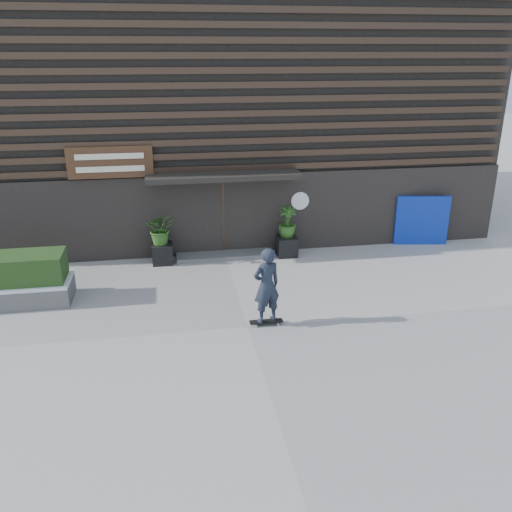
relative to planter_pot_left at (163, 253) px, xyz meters
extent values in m
plane|color=#A09E98|center=(1.90, -4.40, -0.30)|extent=(80.00, 80.00, 0.00)
cube|color=#525350|center=(1.90, 0.20, -0.24)|extent=(3.00, 0.80, 0.12)
cube|color=black|center=(0.00, 0.00, 0.00)|extent=(0.60, 0.60, 0.60)
imported|color=#2D591E|center=(0.00, 0.00, 0.78)|extent=(0.86, 0.75, 0.96)
cube|color=black|center=(3.80, 0.00, 0.00)|extent=(0.60, 0.60, 0.60)
imported|color=#2D591E|center=(3.80, 0.00, 0.78)|extent=(0.54, 0.54, 0.96)
cube|color=#4C4C4A|center=(-4.05, -2.13, -0.05)|extent=(3.50, 1.20, 0.50)
cube|color=#0C26A0|center=(8.34, 0.30, 0.51)|extent=(1.72, 0.40, 1.62)
cube|color=black|center=(1.90, 5.60, 3.70)|extent=(18.00, 10.00, 8.00)
cube|color=black|center=(1.90, 0.54, 0.95)|extent=(18.00, 0.12, 2.50)
cube|color=#38281E|center=(1.90, 0.48, 2.40)|extent=(17.60, 0.08, 0.18)
cube|color=#38281E|center=(1.90, 0.48, 2.79)|extent=(17.60, 0.08, 0.18)
cube|color=#38281E|center=(1.90, 0.48, 3.18)|extent=(17.60, 0.08, 0.18)
cube|color=#38281E|center=(1.90, 0.48, 3.58)|extent=(17.60, 0.08, 0.18)
cube|color=#38281E|center=(1.90, 0.48, 3.97)|extent=(17.60, 0.08, 0.18)
cube|color=#38281E|center=(1.90, 0.48, 4.36)|extent=(17.60, 0.08, 0.18)
cube|color=#38281E|center=(1.90, 0.48, 4.75)|extent=(17.60, 0.08, 0.18)
cube|color=#38281E|center=(1.90, 0.48, 5.15)|extent=(17.60, 0.08, 0.18)
cube|color=#38281E|center=(1.90, 0.48, 5.54)|extent=(17.60, 0.08, 0.18)
cube|color=#38281E|center=(1.90, 0.48, 5.93)|extent=(17.60, 0.08, 0.18)
cube|color=#38281E|center=(1.90, 0.48, 6.32)|extent=(17.60, 0.08, 0.18)
cube|color=#38281E|center=(1.90, 0.48, 6.72)|extent=(17.60, 0.08, 0.18)
cube|color=black|center=(1.90, 0.10, 2.25)|extent=(4.50, 1.00, 0.15)
cube|color=black|center=(1.90, 0.70, 0.85)|extent=(2.40, 0.30, 2.30)
cube|color=#38281E|center=(1.90, 0.52, 0.85)|extent=(0.06, 0.10, 2.30)
cube|color=#472B19|center=(-1.30, 0.40, 2.70)|extent=(2.40, 0.10, 0.90)
cube|color=beige|center=(-1.30, 0.33, 2.88)|extent=(1.90, 0.02, 0.16)
cube|color=beige|center=(-1.30, 0.33, 2.52)|extent=(1.90, 0.02, 0.16)
cylinder|color=white|center=(4.30, 0.46, 1.30)|extent=(0.56, 0.03, 0.56)
cube|color=black|center=(2.34, -4.35, -0.21)|extent=(0.78, 0.20, 0.02)
cylinder|color=beige|center=(2.08, -4.45, -0.27)|extent=(0.06, 0.03, 0.06)
cylinder|color=#A8A8A3|center=(2.08, -4.25, -0.27)|extent=(0.06, 0.03, 0.06)
cylinder|color=#A1A19C|center=(2.60, -4.45, -0.27)|extent=(0.06, 0.03, 0.06)
cylinder|color=beige|center=(2.60, -4.25, -0.27)|extent=(0.06, 0.03, 0.06)
imported|color=black|center=(2.34, -4.35, 0.70)|extent=(0.76, 0.61, 1.80)
camera|label=1|loc=(0.24, -15.28, 5.68)|focal=37.80mm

